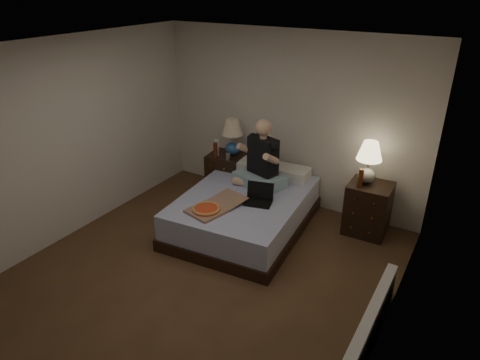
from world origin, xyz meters
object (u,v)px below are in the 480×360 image
Objects in this scene: laptop at (258,195)px; radiator at (369,328)px; bed at (244,211)px; nightstand_left at (226,175)px; water_bottle at (217,148)px; pizza_box at (206,210)px; lamp_right at (368,163)px; beer_bottle_right at (361,178)px; nightstand_right at (368,209)px; soda_can at (228,157)px; lamp_left at (232,137)px; beer_bottle_left at (215,150)px; person at (260,154)px.

laptop reaches higher than radiator.
bed is 2.96× the size of nightstand_left.
water_bottle is at bearing 147.91° from radiator.
pizza_box reaches higher than radiator.
lamp_right reaches higher than beer_bottle_right.
pizza_box is at bearing -61.50° from water_bottle.
nightstand_right is at bearing 53.67° from pizza_box.
soda_can is (0.14, -0.16, 0.38)m from nightstand_left.
pizza_box is at bearing -137.30° from lamp_right.
water_bottle is at bearing 132.13° from laptop.
lamp_left is 3.41m from radiator.
nightstand_left is 0.96× the size of nightstand_right.
water_bottle is 0.33× the size of pizza_box.
nightstand_left is 6.68× the size of soda_can.
beer_bottle_right is at bearing 2.75° from beer_bottle_left.
lamp_right is at bearing 4.29° from water_bottle.
person reaches higher than soda_can.
beer_bottle_right is at bearing 110.99° from radiator.
water_bottle is at bearing -137.73° from lamp_left.
lamp_right is 2.22m from water_bottle.
beer_bottle_right reaches higher than water_bottle.
pizza_box is at bearing -84.00° from person.
nightstand_left is 1.34m from laptop.
nightstand_right is 3.04× the size of beer_bottle_left.
soda_can is 1.29m from pizza_box.
bed is 1.17m from water_bottle.
soda_can is 0.06× the size of radiator.
beer_bottle_right reaches higher than beer_bottle_left.
pizza_box is (0.50, -1.41, -0.41)m from lamp_left.
lamp_left is 0.60× the size of person.
beer_bottle_left is at bearing -122.40° from lamp_left.
water_bottle reaches higher than laptop.
beer_bottle_right is at bearing 53.54° from pizza_box.
lamp_left is at bearing 176.24° from beer_bottle_right.
water_bottle is 1.09× the size of beer_bottle_right.
beer_bottle_right is (1.93, 0.08, 0.10)m from soda_can.
lamp_right is at bearing 159.35° from nightstand_right.
nightstand_left is at bearing 125.90° from laptop.
nightstand_left is at bearing 179.21° from nightstand_right.
nightstand_right is at bearing 3.44° from water_bottle.
soda_can is at bearing 5.94° from beer_bottle_left.
lamp_left is at bearing -179.89° from lamp_right.
laptop is at bearing -37.34° from soda_can.
beer_bottle_right is (2.07, -0.08, 0.48)m from nightstand_left.
bed is 0.95m from soda_can.
bed is 2.36m from radiator.
beer_bottle_right is 1.31m from laptop.
beer_bottle_right reaches higher than laptop.
nightstand_right is 2.33m from water_bottle.
person is at bearing -167.12° from nightstand_right.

